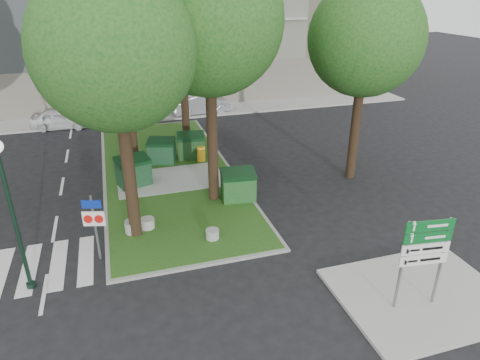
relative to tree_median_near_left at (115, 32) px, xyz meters
name	(u,v)px	position (x,y,z in m)	size (l,w,h in m)	color
ground	(188,268)	(1.41, -2.56, -7.32)	(120.00, 120.00, 0.00)	black
median_island	(168,172)	(1.91, 5.44, -7.26)	(6.00, 16.00, 0.12)	#1C4915
median_kerb	(168,172)	(1.91, 5.44, -7.27)	(6.30, 16.30, 0.10)	gray
sidewalk_corner	(420,295)	(7.91, -6.06, -7.26)	(5.00, 4.00, 0.12)	#999993
building_sidewalk	(140,116)	(1.41, 15.94, -7.26)	(42.00, 3.00, 0.12)	#999993
zebra_crossing	(72,262)	(-2.34, -1.06, -7.31)	(5.00, 3.00, 0.01)	silver
tree_median_near_left	(115,32)	(0.00, 0.00, 0.00)	(5.20, 5.20, 10.53)	black
tree_median_near_right	(210,4)	(3.50, 2.00, 0.67)	(5.60, 5.60, 11.46)	black
tree_median_mid	(122,25)	(0.50, 6.50, -0.34)	(4.80, 4.80, 9.99)	black
tree_street_right	(368,27)	(10.50, 2.50, -0.33)	(5.00, 5.00, 10.06)	black
dumpster_a	(133,171)	(0.20, 4.37, -6.53)	(1.72, 1.41, 1.39)	#0E3418
dumpster_b	(162,151)	(1.80, 6.73, -6.58)	(1.61, 1.34, 1.29)	#113B1F
dumpster_c	(191,146)	(3.40, 6.95, -6.55)	(1.59, 1.22, 1.35)	#0F330F
dumpster_d	(238,185)	(4.41, 1.56, -6.55)	(1.56, 1.17, 1.35)	#164817
bollard_left	(133,226)	(-0.16, 0.12, -6.97)	(0.64, 0.64, 0.46)	gray
bollard_right	(212,234)	(2.59, -1.20, -7.02)	(0.49, 0.49, 0.35)	gray
bollard_mid	(148,223)	(0.38, 0.27, -7.01)	(0.54, 0.54, 0.38)	#989894
litter_bin	(201,154)	(3.80, 6.31, -6.81)	(0.44, 0.44, 0.77)	#F0A81C
street_lamp	(9,200)	(-3.50, -2.11, -4.23)	(0.39, 0.39, 4.91)	black
traffic_sign_pole	(94,219)	(-1.40, -1.17, -5.74)	(0.72, 0.24, 2.46)	slate
directional_sign	(424,250)	(7.38, -6.38, -5.31)	(1.42, 0.25, 2.85)	slate
car_white	(60,119)	(-3.69, 14.75, -6.70)	(1.46, 3.64, 1.24)	white
car_silver	(201,104)	(5.78, 15.45, -6.59)	(1.54, 4.41, 1.45)	#9B9CA2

